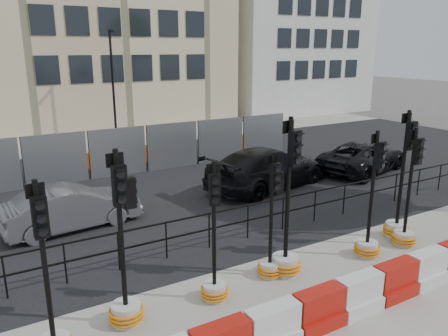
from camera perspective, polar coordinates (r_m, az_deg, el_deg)
ground at (r=11.35m, az=6.47°, el=-11.35°), size 120.00×120.00×0.00m
sidewalk_near at (r=9.45m, az=17.90°, el=-17.97°), size 40.00×6.00×0.02m
road at (r=17.05m, az=-7.63°, el=-2.05°), size 40.00×14.00×0.03m
sidewalk_far at (r=25.36m, az=-15.54°, el=3.28°), size 40.00×4.00×0.02m
building_white at (r=38.04m, az=7.88°, el=19.66°), size 12.00×9.06×16.00m
kerb_railing at (r=11.96m, az=3.14°, el=-6.22°), size 18.00×0.04×1.00m
heras_fencing at (r=19.66m, az=-9.41°, el=2.16°), size 14.33×1.72×2.00m
lamp_post_far at (r=24.06m, az=-14.29°, el=10.50°), size 0.12×0.56×6.00m
barrier_row at (r=9.37m, az=17.15°, el=-15.63°), size 15.70×0.50×0.80m
traffic_signal_a at (r=8.22m, az=-21.55°, el=-18.46°), size 0.63×0.63×3.18m
traffic_signal_b at (r=8.63m, az=-12.78°, el=-14.69°), size 0.67×0.67×3.43m
traffic_signal_c at (r=9.24m, az=-1.26°, el=-13.53°), size 0.59×0.59×3.00m
traffic_signal_d at (r=10.12m, az=6.15°, el=-10.40°), size 0.58×0.58×2.95m
traffic_signal_e at (r=10.23m, az=8.15°, el=-9.79°), size 0.73×0.73×3.69m
traffic_signal_f at (r=11.54m, az=18.46°, el=-7.43°), size 0.64×0.64×3.23m
traffic_signal_g at (r=12.51m, az=22.66°, el=-6.59°), size 0.63×0.63×3.19m
traffic_signal_h at (r=12.92m, az=21.82°, el=-5.45°), size 0.70×0.70×3.55m
car_b at (r=13.41m, az=-19.29°, el=-4.88°), size 2.20×4.19×1.28m
car_c at (r=16.38m, az=5.68°, el=0.01°), size 4.31×6.13×1.52m
car_d at (r=19.38m, az=17.68°, el=1.40°), size 4.40×5.67×1.28m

